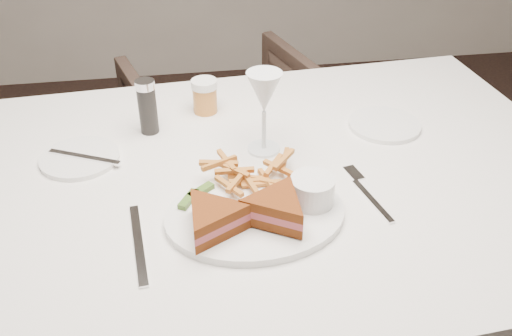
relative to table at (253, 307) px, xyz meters
The scene contains 3 objects.
table is the anchor object (origin of this frame).
chair_far 0.86m from the table, 86.94° to the left, with size 0.64×0.59×0.65m, color #45332A.
table_setting 0.42m from the table, 104.86° to the right, with size 0.82×0.59×0.18m.
Camera 1 is at (-0.08, -0.56, 1.39)m, focal length 40.00 mm.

